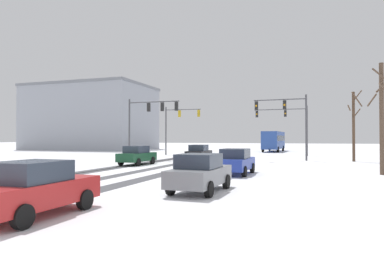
{
  "coord_description": "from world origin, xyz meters",
  "views": [
    {
      "loc": [
        9.35,
        -5.01,
        2.28
      ],
      "look_at": [
        0.0,
        22.38,
        2.8
      ],
      "focal_mm": 32.28,
      "sensor_mm": 36.0,
      "label": 1
    }
  ],
  "objects_px": {
    "car_dark_green_second": "(137,155)",
    "bare_tree_sidewalk_far": "(354,124)",
    "traffic_signal_far_left": "(178,121)",
    "traffic_signal_far_right": "(288,120)",
    "car_red_fifth": "(34,188)",
    "traffic_signal_near_left": "(149,115)",
    "bare_tree_sidewalk_mid": "(382,114)",
    "car_blue_third": "(236,161)",
    "bus_oncoming": "(274,140)",
    "car_grey_fourth": "(200,173)",
    "traffic_signal_near_right": "(288,115)",
    "office_building_far_left_block": "(92,118)",
    "car_black_lead": "(199,153)"
  },
  "relations": [
    {
      "from": "car_dark_green_second",
      "to": "bare_tree_sidewalk_far",
      "type": "bearing_deg",
      "value": 30.32
    },
    {
      "from": "traffic_signal_far_left",
      "to": "traffic_signal_far_right",
      "type": "bearing_deg",
      "value": 15.65
    },
    {
      "from": "car_red_fifth",
      "to": "bare_tree_sidewalk_far",
      "type": "xyz_separation_m",
      "value": [
        11.72,
        28.97,
        2.88
      ]
    },
    {
      "from": "traffic_signal_near_left",
      "to": "traffic_signal_far_left",
      "type": "bearing_deg",
      "value": 93.62
    },
    {
      "from": "traffic_signal_near_left",
      "to": "bare_tree_sidewalk_mid",
      "type": "relative_size",
      "value": 0.93
    },
    {
      "from": "car_red_fifth",
      "to": "bare_tree_sidewalk_far",
      "type": "distance_m",
      "value": 31.38
    },
    {
      "from": "car_red_fifth",
      "to": "bare_tree_sidewalk_mid",
      "type": "height_order",
      "value": "bare_tree_sidewalk_mid"
    },
    {
      "from": "car_dark_green_second",
      "to": "traffic_signal_near_left",
      "type": "bearing_deg",
      "value": 107.66
    },
    {
      "from": "traffic_signal_near_left",
      "to": "bare_tree_sidewalk_mid",
      "type": "bearing_deg",
      "value": -23.36
    },
    {
      "from": "traffic_signal_far_right",
      "to": "bare_tree_sidewalk_far",
      "type": "height_order",
      "value": "bare_tree_sidewalk_far"
    },
    {
      "from": "car_dark_green_second",
      "to": "bare_tree_sidewalk_far",
      "type": "distance_m",
      "value": 21.18
    },
    {
      "from": "car_dark_green_second",
      "to": "bare_tree_sidewalk_mid",
      "type": "xyz_separation_m",
      "value": [
        18.3,
        -2.24,
        2.96
      ]
    },
    {
      "from": "traffic_signal_far_left",
      "to": "car_blue_third",
      "type": "xyz_separation_m",
      "value": [
        12.31,
        -21.6,
        -3.78
      ]
    },
    {
      "from": "bus_oncoming",
      "to": "bare_tree_sidewalk_mid",
      "type": "distance_m",
      "value": 37.63
    },
    {
      "from": "car_grey_fourth",
      "to": "bare_tree_sidewalk_far",
      "type": "bearing_deg",
      "value": 69.6
    },
    {
      "from": "traffic_signal_far_right",
      "to": "bare_tree_sidewalk_mid",
      "type": "relative_size",
      "value": 0.98
    },
    {
      "from": "traffic_signal_near_right",
      "to": "traffic_signal_far_left",
      "type": "distance_m",
      "value": 16.75
    },
    {
      "from": "office_building_far_left_block",
      "to": "car_dark_green_second",
      "type": "bearing_deg",
      "value": -49.96
    },
    {
      "from": "traffic_signal_near_right",
      "to": "car_blue_third",
      "type": "relative_size",
      "value": 1.57
    },
    {
      "from": "car_blue_third",
      "to": "car_red_fifth",
      "type": "relative_size",
      "value": 1.01
    },
    {
      "from": "car_red_fifth",
      "to": "bare_tree_sidewalk_far",
      "type": "relative_size",
      "value": 0.59
    },
    {
      "from": "car_grey_fourth",
      "to": "office_building_far_left_block",
      "type": "relative_size",
      "value": 0.18
    },
    {
      "from": "bus_oncoming",
      "to": "office_building_far_left_block",
      "type": "relative_size",
      "value": 0.47
    },
    {
      "from": "car_grey_fourth",
      "to": "bus_oncoming",
      "type": "height_order",
      "value": "bus_oncoming"
    },
    {
      "from": "car_grey_fourth",
      "to": "traffic_signal_near_left",
      "type": "bearing_deg",
      "value": 121.6
    },
    {
      "from": "traffic_signal_near_left",
      "to": "car_dark_green_second",
      "type": "bearing_deg",
      "value": -72.34
    },
    {
      "from": "traffic_signal_near_right",
      "to": "car_grey_fourth",
      "type": "height_order",
      "value": "traffic_signal_near_right"
    },
    {
      "from": "car_blue_third",
      "to": "bare_tree_sidewalk_mid",
      "type": "height_order",
      "value": "bare_tree_sidewalk_mid"
    },
    {
      "from": "car_grey_fourth",
      "to": "traffic_signal_far_left",
      "type": "bearing_deg",
      "value": 112.97
    },
    {
      "from": "car_black_lead",
      "to": "traffic_signal_far_left",
      "type": "bearing_deg",
      "value": 121.69
    },
    {
      "from": "traffic_signal_far_left",
      "to": "bare_tree_sidewalk_mid",
      "type": "distance_m",
      "value": 28.26
    },
    {
      "from": "car_blue_third",
      "to": "office_building_far_left_block",
      "type": "relative_size",
      "value": 0.18
    },
    {
      "from": "bare_tree_sidewalk_far",
      "to": "car_red_fifth",
      "type": "bearing_deg",
      "value": -112.03
    },
    {
      "from": "car_black_lead",
      "to": "bare_tree_sidewalk_mid",
      "type": "distance_m",
      "value": 17.5
    },
    {
      "from": "traffic_signal_far_right",
      "to": "car_grey_fourth",
      "type": "xyz_separation_m",
      "value": [
        -1.75,
        -32.94,
        -3.86
      ]
    },
    {
      "from": "traffic_signal_near_right",
      "to": "car_blue_third",
      "type": "bearing_deg",
      "value": -99.97
    },
    {
      "from": "car_dark_green_second",
      "to": "car_red_fifth",
      "type": "relative_size",
      "value": 1.01
    },
    {
      "from": "traffic_signal_near_right",
      "to": "traffic_signal_far_right",
      "type": "distance_m",
      "value": 11.99
    },
    {
      "from": "traffic_signal_far_left",
      "to": "car_dark_green_second",
      "type": "bearing_deg",
      "value": -80.69
    },
    {
      "from": "bus_oncoming",
      "to": "car_red_fifth",
      "type": "bearing_deg",
      "value": -91.96
    },
    {
      "from": "traffic_signal_far_right",
      "to": "car_blue_third",
      "type": "height_order",
      "value": "traffic_signal_far_right"
    },
    {
      "from": "car_dark_green_second",
      "to": "bus_oncoming",
      "type": "distance_m",
      "value": 34.95
    },
    {
      "from": "car_blue_third",
      "to": "office_building_far_left_block",
      "type": "height_order",
      "value": "office_building_far_left_block"
    },
    {
      "from": "traffic_signal_near_right",
      "to": "car_blue_third",
      "type": "xyz_separation_m",
      "value": [
        -2.38,
        -13.56,
        -3.79
      ]
    },
    {
      "from": "traffic_signal_far_right",
      "to": "bare_tree_sidewalk_mid",
      "type": "distance_m",
      "value": 23.86
    },
    {
      "from": "car_blue_third",
      "to": "bus_oncoming",
      "type": "distance_m",
      "value": 38.98
    },
    {
      "from": "car_black_lead",
      "to": "car_dark_green_second",
      "type": "bearing_deg",
      "value": -117.87
    },
    {
      "from": "traffic_signal_near_right",
      "to": "car_grey_fourth",
      "type": "bearing_deg",
      "value": -96.53
    },
    {
      "from": "traffic_signal_far_left",
      "to": "bare_tree_sidewalk_mid",
      "type": "relative_size",
      "value": 0.93
    },
    {
      "from": "car_black_lead",
      "to": "bare_tree_sidewalk_far",
      "type": "xyz_separation_m",
      "value": [
        14.63,
        4.01,
        2.88
      ]
    }
  ]
}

